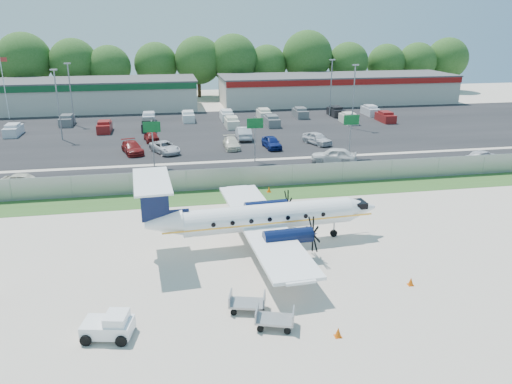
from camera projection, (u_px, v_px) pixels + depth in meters
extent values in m
plane|color=beige|center=(272.00, 253.00, 33.60)|extent=(170.00, 170.00, 0.00)
cube|color=#2D561E|center=(244.00, 195.00, 44.76)|extent=(170.00, 4.00, 0.02)
cube|color=black|center=(233.00, 173.00, 51.27)|extent=(170.00, 8.00, 0.02)
cube|color=black|center=(213.00, 131.00, 70.81)|extent=(170.00, 32.00, 0.02)
cube|color=gray|center=(240.00, 178.00, 46.30)|extent=(120.00, 0.02, 1.90)
cube|color=gray|center=(240.00, 168.00, 45.98)|extent=(120.00, 0.06, 0.06)
cube|color=gray|center=(241.00, 187.00, 46.61)|extent=(120.00, 0.06, 0.06)
cube|color=beige|center=(62.00, 96.00, 86.36)|extent=(46.00, 12.00, 5.00)
cube|color=#474749|center=(60.00, 81.00, 85.51)|extent=(46.40, 12.40, 0.24)
cube|color=#0F4723|center=(53.00, 89.00, 80.03)|extent=(46.00, 0.20, 1.00)
cube|color=beige|center=(337.00, 89.00, 94.91)|extent=(44.00, 12.00, 5.00)
cube|color=#474749|center=(338.00, 75.00, 94.06)|extent=(44.40, 12.40, 0.24)
cube|color=maroon|center=(349.00, 82.00, 88.59)|extent=(44.00, 0.20, 1.00)
cylinder|color=gray|center=(153.00, 143.00, 52.82)|extent=(0.14, 0.14, 5.00)
cube|color=#0C5923|center=(152.00, 127.00, 52.09)|extent=(1.80, 0.08, 1.10)
cylinder|color=gray|center=(255.00, 139.00, 54.70)|extent=(0.14, 0.14, 5.00)
cube|color=#0C5923|center=(255.00, 123.00, 53.97)|extent=(1.80, 0.08, 1.10)
cylinder|color=gray|center=(350.00, 135.00, 56.58)|extent=(0.14, 0.14, 5.00)
cube|color=#0C5923|center=(352.00, 120.00, 55.86)|extent=(1.80, 0.08, 1.10)
cylinder|color=white|center=(4.00, 87.00, 77.84)|extent=(0.12, 0.12, 10.00)
cube|color=#B0312A|center=(3.00, 59.00, 76.56)|extent=(1.00, 0.04, 0.65)
cylinder|color=gray|center=(58.00, 106.00, 64.07)|extent=(0.18, 0.18, 9.00)
cube|color=gray|center=(54.00, 70.00, 62.61)|extent=(0.90, 0.35, 0.18)
cylinder|color=gray|center=(353.00, 97.00, 70.91)|extent=(0.18, 0.18, 9.00)
cube|color=gray|center=(356.00, 65.00, 69.45)|extent=(0.90, 0.35, 0.18)
cylinder|color=gray|center=(71.00, 95.00, 73.37)|extent=(0.18, 0.18, 9.00)
cube|color=gray|center=(67.00, 63.00, 71.91)|extent=(0.90, 0.35, 0.18)
cylinder|color=gray|center=(331.00, 89.00, 80.21)|extent=(0.18, 0.18, 9.00)
cube|color=gray|center=(332.00, 60.00, 78.75)|extent=(0.90, 0.35, 0.18)
cylinder|color=white|center=(268.00, 217.00, 34.33)|extent=(11.88, 2.50, 1.79)
cone|color=white|center=(361.00, 208.00, 35.90)|extent=(2.18, 1.91, 1.79)
cone|color=white|center=(164.00, 224.00, 32.65)|extent=(2.56, 1.94, 1.79)
cube|color=black|center=(359.00, 204.00, 35.75)|extent=(0.92, 1.28, 0.42)
cube|color=white|center=(262.00, 224.00, 34.39)|extent=(4.01, 16.76, 0.21)
cylinder|color=#081132|center=(288.00, 237.00, 32.07)|extent=(3.27, 1.23, 1.04)
cylinder|color=#081132|center=(266.00, 207.00, 37.09)|extent=(3.27, 1.23, 1.04)
cube|color=#081132|center=(155.00, 201.00, 32.03)|extent=(1.80, 0.28, 2.74)
cube|color=white|center=(152.00, 181.00, 31.56)|extent=(2.61, 5.98, 0.13)
cylinder|color=gray|center=(334.00, 229.00, 35.90)|extent=(0.11, 0.11, 1.23)
cylinder|color=black|center=(334.00, 233.00, 36.02)|extent=(0.54, 0.20, 0.53)
cylinder|color=black|center=(272.00, 257.00, 32.27)|extent=(0.63, 0.41, 0.60)
cylinder|color=black|center=(253.00, 225.00, 37.30)|extent=(0.63, 0.41, 0.60)
cube|color=white|center=(108.00, 327.00, 24.50)|extent=(2.63, 1.90, 0.67)
cube|color=white|center=(116.00, 318.00, 24.32)|extent=(1.29, 1.43, 0.48)
cube|color=black|center=(125.00, 318.00, 24.30)|extent=(0.39, 1.06, 0.38)
cylinder|color=black|center=(86.00, 340.00, 23.90)|extent=(0.60, 0.33, 0.57)
cylinder|color=black|center=(96.00, 323.00, 25.31)|extent=(0.60, 0.33, 0.57)
cylinder|color=black|center=(121.00, 341.00, 23.85)|extent=(0.60, 0.33, 0.57)
cylinder|color=black|center=(130.00, 323.00, 25.26)|extent=(0.60, 0.33, 0.57)
cube|color=gray|center=(275.00, 319.00, 25.31)|extent=(2.21, 1.70, 0.12)
cube|color=gray|center=(257.00, 313.00, 25.32)|extent=(0.43, 1.14, 0.58)
cube|color=gray|center=(293.00, 316.00, 25.10)|extent=(0.43, 1.14, 0.58)
cylinder|color=black|center=(260.00, 329.00, 24.97)|extent=(0.37, 0.22, 0.35)
cylinder|color=black|center=(263.00, 317.00, 25.98)|extent=(0.37, 0.22, 0.35)
cylinder|color=black|center=(287.00, 331.00, 24.81)|extent=(0.37, 0.22, 0.35)
cylinder|color=black|center=(289.00, 319.00, 25.81)|extent=(0.37, 0.22, 0.35)
cube|color=gray|center=(247.00, 303.00, 26.76)|extent=(2.15, 1.61, 0.12)
cube|color=gray|center=(230.00, 298.00, 26.73)|extent=(0.37, 1.13, 0.58)
cube|color=gray|center=(264.00, 299.00, 26.60)|extent=(0.37, 1.13, 0.58)
cylinder|color=black|center=(234.00, 312.00, 26.40)|extent=(0.36, 0.20, 0.35)
cylinder|color=black|center=(236.00, 302.00, 27.39)|extent=(0.36, 0.20, 0.35)
cylinder|color=black|center=(259.00, 314.00, 26.29)|extent=(0.36, 0.20, 0.35)
cylinder|color=black|center=(260.00, 303.00, 27.29)|extent=(0.36, 0.20, 0.35)
cone|color=#DC5506|center=(411.00, 281.00, 29.40)|extent=(0.33, 0.33, 0.49)
cube|color=#DC5506|center=(410.00, 285.00, 29.48)|extent=(0.35, 0.35, 0.03)
cone|color=#DC5506|center=(338.00, 332.00, 24.58)|extent=(0.34, 0.34, 0.51)
cube|color=#DC5506|center=(338.00, 336.00, 24.66)|extent=(0.36, 0.36, 0.03)
cone|color=#DC5506|center=(269.00, 189.00, 45.39)|extent=(0.36, 0.36, 0.54)
cube|color=#DC5506|center=(269.00, 192.00, 45.48)|extent=(0.38, 0.38, 0.03)
imported|color=beige|center=(26.00, 188.00, 46.75)|extent=(4.32, 2.48, 1.38)
imported|color=silver|center=(333.00, 163.00, 54.93)|extent=(5.34, 3.50, 1.69)
imported|color=silver|center=(481.00, 163.00, 54.98)|extent=(4.59, 3.04, 1.45)
imported|color=maroon|center=(133.00, 153.00, 58.80)|extent=(3.12, 5.15, 1.40)
imported|color=silver|center=(165.00, 153.00, 59.07)|extent=(4.08, 5.34, 1.35)
imported|color=beige|center=(232.00, 148.00, 61.16)|extent=(1.86, 4.48, 1.29)
imported|color=navy|center=(272.00, 148.00, 61.24)|extent=(2.06, 4.41, 1.46)
imported|color=silver|center=(317.00, 144.00, 63.19)|extent=(3.34, 4.80, 1.52)
imported|color=maroon|center=(152.00, 142.00, 64.55)|extent=(2.26, 4.28, 1.39)
imported|color=silver|center=(244.00, 139.00, 66.03)|extent=(2.01, 5.13, 1.66)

